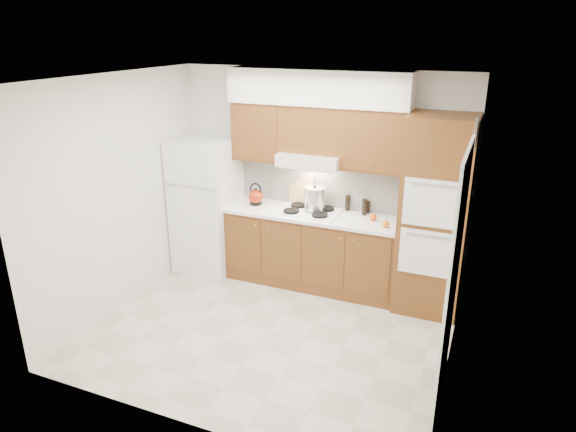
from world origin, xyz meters
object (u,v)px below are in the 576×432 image
Objects in this scene: kettle at (256,197)px; stock_pot at (315,198)px; oven_cabinet at (434,216)px; fridge at (207,206)px.

kettle is 0.77m from stock_pot.
oven_cabinet is at bearing 3.70° from kettle.
fridge is 0.78× the size of oven_cabinet.
oven_cabinet is 8.39× the size of stock_pot.
oven_cabinet is (2.85, 0.03, 0.24)m from fridge.
kettle is at bearing -176.20° from stock_pot.
stock_pot is at bearing 8.45° from kettle.
oven_cabinet is at bearing 0.70° from fridge.
stock_pot is at bearing 176.49° from oven_cabinet.
fridge is 9.37× the size of kettle.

